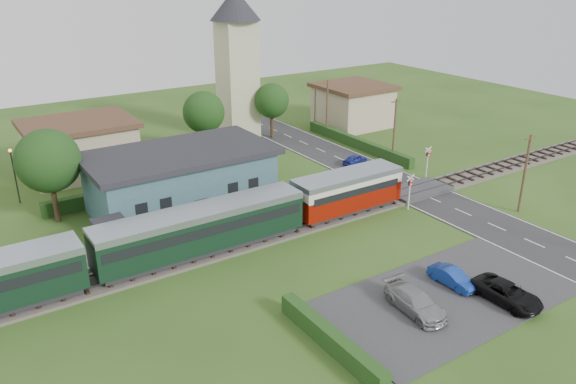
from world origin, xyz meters
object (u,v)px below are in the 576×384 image
crossing_signal_near (410,187)px  pedestrian_far (114,240)px  station_building (181,179)px  train (161,239)px  house_east (353,105)px  crossing_signal_far (428,158)px  equipment_hut (111,236)px  car_park_dark (507,293)px  pedestrian_near (289,195)px  house_west (80,147)px  car_on_road (355,160)px  car_park_blue (452,277)px  car_park_silver (415,302)px  church_tower (237,53)px

crossing_signal_near → pedestrian_far: (-24.16, 6.00, -0.89)m
station_building → train: 10.52m
train → house_east: 41.71m
train → crossing_signal_far: 29.13m
equipment_hut → house_east: (38.00, 18.80, 1.05)m
pedestrian_far → equipment_hut: bearing=135.3°
car_park_dark → pedestrian_far: 27.62m
pedestrian_near → crossing_signal_near: bearing=125.2°
train → house_west: 23.01m
house_east → car_on_road: 16.11m
car_on_road → car_park_blue: bearing=142.1°
car_park_blue → pedestrian_far: 24.33m
house_west → equipment_hut: bearing=-98.6°
car_on_road → car_park_dark: size_ratio=0.68×
crossing_signal_near → crossing_signal_far: size_ratio=1.00×
house_west → car_park_blue: bearing=-67.7°
station_building → pedestrian_near: 9.55m
house_east → car_park_blue: (-20.15, -35.19, -2.14)m
pedestrian_near → pedestrian_far: size_ratio=1.09×
car_park_silver → crossing_signal_far: bearing=47.2°
pedestrian_near → pedestrian_far: (-15.50, 0.02, -0.07)m
house_west → car_park_blue: size_ratio=3.10×
station_building → church_tower: church_tower is taller
pedestrian_near → crossing_signal_far: bearing=155.5°
house_east → station_building: bearing=-156.6°
house_west → house_east: same height
car_park_silver → pedestrian_near: pedestrian_near is taller
equipment_hut → crossing_signal_far: size_ratio=0.78×
crossing_signal_far → car_park_silver: 24.46m
crossing_signal_near → car_park_silver: bearing=-133.1°
house_east → car_park_dark: (-18.82, -38.50, -2.08)m
station_building → car_park_dark: 27.91m
house_east → car_park_silver: 43.60m
crossing_signal_near → car_park_blue: (-6.55, -10.78, -1.49)m
house_east → crossing_signal_far: bearing=-108.1°
church_tower → house_west: (-20.00, -3.00, -7.43)m
church_tower → car_on_road: (5.14, -16.55, -9.64)m
house_east → car_on_road: house_east is taller
crossing_signal_far → house_east: bearing=71.9°
car_park_silver → train: bearing=132.9°
equipment_hut → train: train is taller
church_tower → crossing_signal_far: church_tower is taller
equipment_hut → crossing_signal_near: bearing=-12.9°
car_park_blue → car_park_silver: size_ratio=0.74×
crossing_signal_near → car_park_blue: 12.70m
train → car_park_blue: train is taller
house_west → pedestrian_far: house_west is taller
crossing_signal_near → pedestrian_near: (-8.67, 5.97, -0.82)m
station_building → house_east: (30.00, 13.01, 0.10)m
house_east → pedestrian_near: house_east is taller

